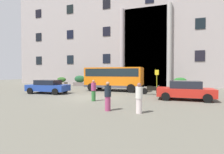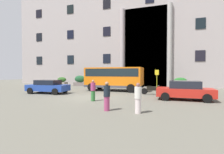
% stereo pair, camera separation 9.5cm
% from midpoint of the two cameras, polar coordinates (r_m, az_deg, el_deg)
% --- Properties ---
extents(ground_plane, '(80.00, 64.00, 0.12)m').
position_cam_midpoint_polar(ground_plane, '(14.56, -7.28, -7.00)').
color(ground_plane, '#5E5B4F').
extents(office_building_facade, '(42.67, 9.61, 19.96)m').
position_cam_midpoint_polar(office_building_facade, '(32.04, 7.26, 15.70)').
color(office_building_facade, '#9F9592').
rests_on(office_building_facade, ground_plane).
extents(orange_minibus, '(6.46, 2.60, 2.67)m').
position_cam_midpoint_polar(orange_minibus, '(19.38, 0.79, 0.04)').
color(orange_minibus, orange).
rests_on(orange_minibus, ground_plane).
extents(bus_stop_sign, '(0.44, 0.08, 2.41)m').
position_cam_midpoint_polar(bus_stop_sign, '(20.52, 14.96, -0.21)').
color(bus_stop_sign, '#9E9B18').
rests_on(bus_stop_sign, ground_plane).
extents(hedge_planter_far_west, '(1.68, 0.87, 1.46)m').
position_cam_midpoint_polar(hedge_planter_far_west, '(23.36, 22.09, -2.03)').
color(hedge_planter_far_west, '#685F5F').
rests_on(hedge_planter_far_west, ground_plane).
extents(hedge_planter_far_east, '(1.64, 0.96, 1.37)m').
position_cam_midpoint_polar(hedge_planter_far_east, '(28.62, -16.41, -1.46)').
color(hedge_planter_far_east, gray).
rests_on(hedge_planter_far_east, ground_plane).
extents(hedge_planter_entrance_right, '(1.93, 0.93, 1.64)m').
position_cam_midpoint_polar(hedge_planter_entrance_right, '(27.35, -10.60, -1.28)').
color(hedge_planter_entrance_right, '#6A5E5B').
rests_on(hedge_planter_entrance_right, ground_plane).
extents(parked_compact_extra, '(4.06, 2.04, 1.45)m').
position_cam_midpoint_polar(parked_compact_extra, '(14.12, 23.35, -4.10)').
color(parked_compact_extra, red).
rests_on(parked_compact_extra, ground_plane).
extents(parked_sedan_second, '(4.20, 2.19, 1.35)m').
position_cam_midpoint_polar(parked_sedan_second, '(18.19, -20.58, -2.98)').
color(parked_sedan_second, '#203F98').
rests_on(parked_sedan_second, ground_plane).
extents(motorcycle_near_kerb, '(1.92, 0.69, 0.89)m').
position_cam_midpoint_polar(motorcycle_near_kerb, '(16.22, 22.49, -4.40)').
color(motorcycle_near_kerb, black).
rests_on(motorcycle_near_kerb, ground_plane).
extents(motorcycle_far_end, '(2.02, 0.57, 0.89)m').
position_cam_midpoint_polar(motorcycle_far_end, '(16.48, 13.21, -4.23)').
color(motorcycle_far_end, black).
rests_on(motorcycle_far_end, ground_plane).
extents(pedestrian_child_trailing, '(0.36, 0.36, 1.55)m').
position_cam_midpoint_polar(pedestrian_child_trailing, '(12.54, -6.18, -4.52)').
color(pedestrian_child_trailing, '#2E6E33').
rests_on(pedestrian_child_trailing, ground_plane).
extents(pedestrian_man_crossing, '(0.36, 0.36, 1.56)m').
position_cam_midpoint_polar(pedestrian_man_crossing, '(8.80, 9.05, -7.03)').
color(pedestrian_man_crossing, silver).
rests_on(pedestrian_man_crossing, ground_plane).
extents(pedestrian_woman_with_bag, '(0.36, 0.36, 1.59)m').
position_cam_midpoint_polar(pedestrian_woman_with_bag, '(9.28, -1.45, -6.48)').
color(pedestrian_woman_with_bag, '#993761').
rests_on(pedestrian_woman_with_bag, ground_plane).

